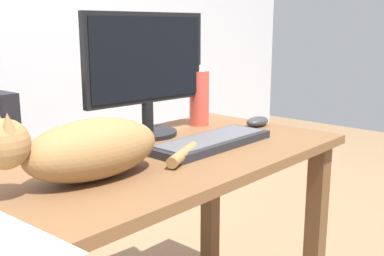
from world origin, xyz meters
TOP-DOWN VIEW (x-y plane):
  - desk at (0.00, 0.00)m, footprint 1.32×0.62m
  - office_chair at (-0.04, 0.61)m, footprint 0.48×0.48m
  - monitor at (0.20, 0.20)m, footprint 0.48×0.20m
  - keyboard at (0.23, -0.06)m, footprint 0.44×0.15m
  - cat at (-0.23, -0.05)m, footprint 0.61×0.22m
  - computer_mouse at (0.58, 0.00)m, footprint 0.11×0.06m
  - water_bottle at (0.45, 0.18)m, footprint 0.07×0.07m

SIDE VIEW (x-z plane):
  - office_chair at x=-0.04m, z-range -0.07..0.82m
  - desk at x=0.00m, z-range 0.24..0.97m
  - keyboard at x=0.23m, z-range 0.72..0.75m
  - computer_mouse at x=0.58m, z-range 0.73..0.76m
  - cat at x=-0.23m, z-range 0.71..0.90m
  - water_bottle at x=0.45m, z-range 0.72..0.95m
  - monitor at x=0.20m, z-range 0.74..1.16m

